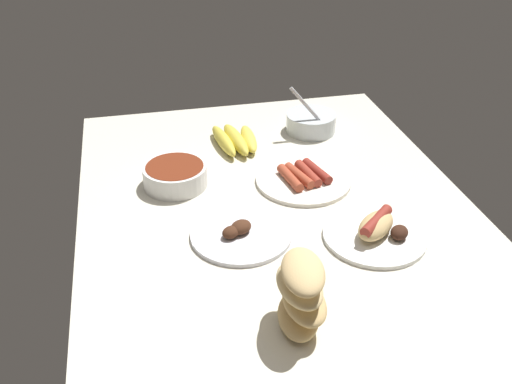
# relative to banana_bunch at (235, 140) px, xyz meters

# --- Properties ---
(ground_plane) EXTENTS (1.20, 0.90, 0.03)m
(ground_plane) POSITION_rel_banana_bunch_xyz_m (0.32, 0.04, -0.03)
(ground_plane) COLOR silver
(banana_bunch) EXTENTS (0.19, 0.12, 0.04)m
(banana_bunch) POSITION_rel_banana_bunch_xyz_m (0.00, 0.00, 0.00)
(banana_bunch) COLOR gold
(banana_bunch) RESTS_ON ground_plane
(plate_grilled_meat) EXTENTS (0.22, 0.22, 0.04)m
(plate_grilled_meat) POSITION_rel_banana_bunch_xyz_m (0.41, -0.07, -0.01)
(plate_grilled_meat) COLOR white
(plate_grilled_meat) RESTS_ON ground_plane
(bowl_chili) EXTENTS (0.16, 0.16, 0.05)m
(bowl_chili) POSITION_rel_banana_bunch_xyz_m (0.17, -0.18, 0.01)
(bowl_chili) COLOR white
(bowl_chili) RESTS_ON ground_plane
(plate_hotdog_assembled) EXTENTS (0.22, 0.22, 0.06)m
(plate_hotdog_assembled) POSITION_rel_banana_bunch_xyz_m (0.48, 0.21, -0.00)
(plate_hotdog_assembled) COLOR white
(plate_hotdog_assembled) RESTS_ON ground_plane
(bread_stack) EXTENTS (0.14, 0.09, 0.14)m
(bread_stack) POSITION_rel_banana_bunch_xyz_m (0.69, -0.02, 0.05)
(bread_stack) COLOR tan
(bread_stack) RESTS_ON ground_plane
(bowl_coleslaw) EXTENTS (0.14, 0.14, 0.15)m
(bowl_coleslaw) POSITION_rel_banana_bunch_xyz_m (-0.04, 0.23, 0.01)
(bowl_coleslaw) COLOR silver
(bowl_coleslaw) RESTS_ON ground_plane
(plate_sausages) EXTENTS (0.24, 0.24, 0.03)m
(plate_sausages) POSITION_rel_banana_bunch_xyz_m (0.23, 0.13, -0.01)
(plate_sausages) COLOR white
(plate_sausages) RESTS_ON ground_plane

